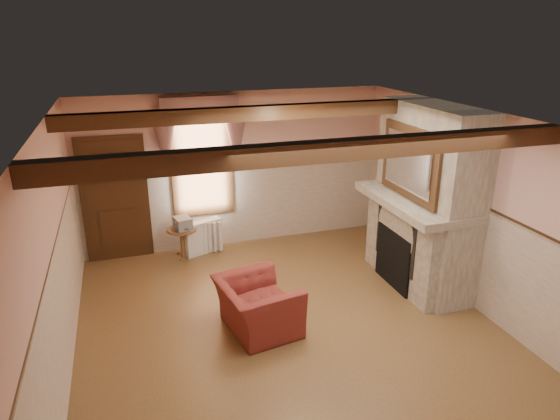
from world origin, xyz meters
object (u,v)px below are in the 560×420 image
object	(u,v)px
armchair	(257,306)
side_table	(183,243)
radiator	(203,237)
oil_lamp	(410,184)
mantel_clock	(398,181)
bowl	(414,193)

from	to	relation	value
armchair	side_table	size ratio (longest dim) A/B	1.94
armchair	radiator	world-z (taller)	armchair
oil_lamp	armchair	bearing A→B (deg)	-163.76
radiator	mantel_clock	bearing A→B (deg)	-48.30
armchair	radiator	bearing A→B (deg)	-3.51
bowl	radiator	bearing A→B (deg)	145.69
side_table	oil_lamp	size ratio (longest dim) A/B	1.96
bowl	oil_lamp	size ratio (longest dim) A/B	1.29
side_table	bowl	xyz separation A→B (m)	(3.31, -1.92, 1.19)
radiator	side_table	bearing A→B (deg)	172.40
radiator	mantel_clock	xyz separation A→B (m)	(2.94, -1.53, 1.22)
side_table	bowl	world-z (taller)	bowl
radiator	armchair	bearing A→B (deg)	-104.67
radiator	oil_lamp	bearing A→B (deg)	-53.36
side_table	oil_lamp	world-z (taller)	oil_lamp
armchair	side_table	bearing A→B (deg)	4.74
armchair	oil_lamp	size ratio (longest dim) A/B	3.82
side_table	radiator	bearing A→B (deg)	13.20
side_table	bowl	distance (m)	4.00
mantel_clock	oil_lamp	world-z (taller)	oil_lamp
armchair	oil_lamp	distance (m)	3.02
mantel_clock	radiator	bearing A→B (deg)	152.50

